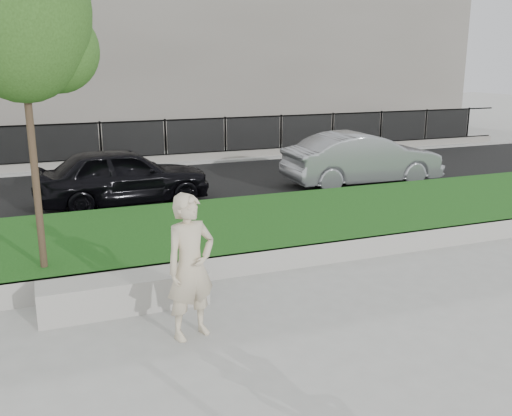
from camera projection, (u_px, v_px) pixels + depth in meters
name	position (u px, v px, depth m)	size (l,w,h in m)	color
ground	(238.00, 303.00, 8.72)	(90.00, 90.00, 0.00)	gray
grass_bank	(187.00, 236.00, 11.37)	(34.00, 4.00, 0.40)	black
grass_kerb	(217.00, 268.00, 9.61)	(34.00, 0.08, 0.40)	gray
street	(139.00, 188.00, 16.37)	(34.00, 7.00, 0.04)	black
far_pavement	(116.00, 162.00, 20.42)	(34.00, 3.00, 0.12)	gray
iron_fence	(120.00, 152.00, 19.40)	(32.00, 0.30, 1.50)	slate
building_facade	(87.00, 27.00, 25.48)	(34.00, 10.00, 10.00)	#68625B
stone_bench	(125.00, 293.00, 8.44)	(2.46, 0.61, 0.50)	gray
man	(191.00, 267.00, 7.44)	(0.72, 0.47, 1.96)	beige
book	(193.00, 270.00, 8.65)	(0.25, 0.18, 0.03)	beige
young_tree	(25.00, 17.00, 8.20)	(2.14, 2.04, 5.23)	#38281C
car_dark	(123.00, 176.00, 14.35)	(1.73, 4.31, 1.47)	black
car_silver	(363.00, 159.00, 16.62)	(1.61, 4.63, 1.52)	gray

